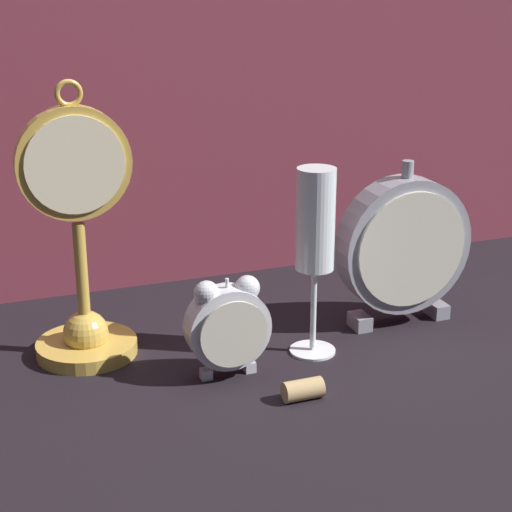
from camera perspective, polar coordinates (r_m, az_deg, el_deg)
ground_plane at (r=0.95m, az=1.73°, el=-7.95°), size 4.00×4.00×0.00m
fabric_backdrop_drape at (r=1.16m, az=-4.43°, el=13.01°), size 1.49×0.01×0.61m
pocket_watch_on_stand at (r=0.97m, az=-11.61°, el=-0.23°), size 0.12×0.12×0.31m
alarm_clock_twin_bell at (r=0.92m, az=-1.90°, el=-4.48°), size 0.09×0.03×0.11m
mantel_clock_silver at (r=1.05m, az=9.82°, el=0.65°), size 0.17×0.04×0.21m
champagne_flute at (r=0.95m, az=3.97°, el=1.56°), size 0.05×0.05×0.22m
wine_cork at (r=0.89m, az=2.92°, el=-8.93°), size 0.04×0.02×0.02m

